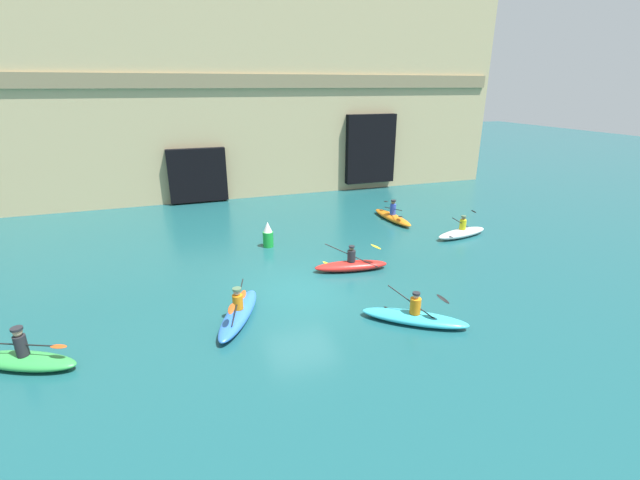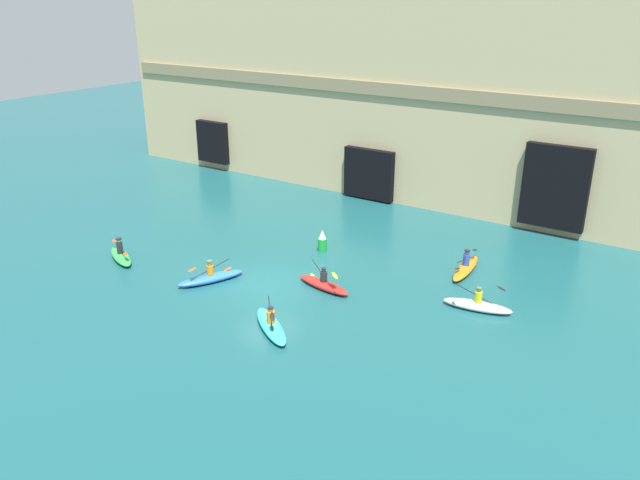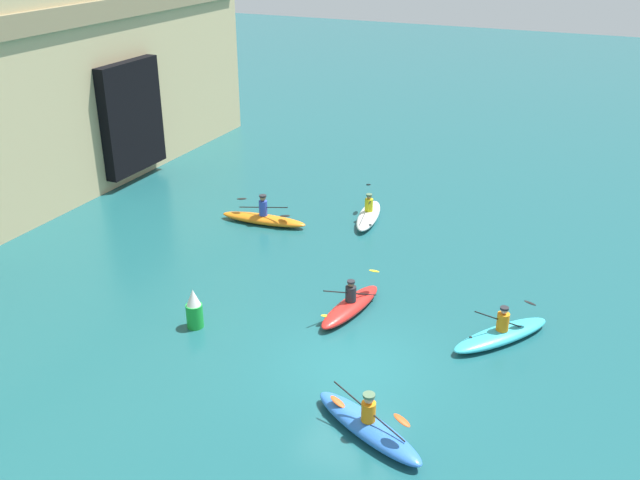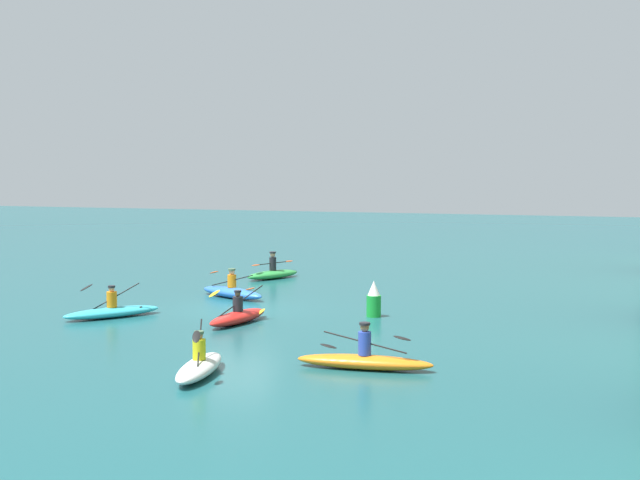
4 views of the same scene
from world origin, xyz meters
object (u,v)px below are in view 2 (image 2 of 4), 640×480
object	(u,v)px
kayak_blue	(211,277)
kayak_red	(324,284)
kayak_cyan	(271,325)
kayak_white	(478,305)
kayak_orange	(466,267)
kayak_green	(121,255)
marker_buoy	(322,241)

from	to	relation	value
kayak_blue	kayak_red	world-z (taller)	kayak_red
kayak_cyan	kayak_white	size ratio (longest dim) A/B	1.03
kayak_blue	kayak_red	size ratio (longest dim) A/B	1.07
kayak_orange	kayak_blue	bearing A→B (deg)	124.71
kayak_green	kayak_white	bearing A→B (deg)	-138.10
kayak_white	kayak_orange	bearing A→B (deg)	108.62
kayak_red	marker_buoy	world-z (taller)	marker_buoy
marker_buoy	kayak_cyan	bearing A→B (deg)	-70.63
kayak_white	marker_buoy	bearing A→B (deg)	159.09
kayak_orange	kayak_green	world-z (taller)	kayak_green
kayak_white	kayak_blue	world-z (taller)	kayak_white
kayak_green	marker_buoy	world-z (taller)	marker_buoy
kayak_white	marker_buoy	size ratio (longest dim) A/B	2.54
kayak_orange	kayak_red	distance (m)	7.15
kayak_white	marker_buoy	world-z (taller)	kayak_white
kayak_blue	kayak_red	xyz separation A→B (m)	(4.79, 2.34, -0.00)
kayak_orange	kayak_green	xyz separation A→B (m)	(-15.08, -8.32, 0.01)
kayak_red	kayak_green	bearing A→B (deg)	-154.87
kayak_cyan	kayak_red	bearing A→B (deg)	129.65
marker_buoy	kayak_red	bearing A→B (deg)	-55.68
kayak_white	kayak_red	xyz separation A→B (m)	(-6.59, -1.92, -0.00)
kayak_red	marker_buoy	size ratio (longest dim) A/B	2.54
kayak_red	kayak_blue	bearing A→B (deg)	-144.55
kayak_green	kayak_red	size ratio (longest dim) A/B	0.96
kayak_cyan	kayak_red	size ratio (longest dim) A/B	1.03
kayak_orange	marker_buoy	bearing A→B (deg)	98.87
kayak_cyan	kayak_white	bearing A→B (deg)	80.36
kayak_red	kayak_cyan	bearing A→B (deg)	-76.77
kayak_orange	kayak_blue	world-z (taller)	kayak_orange
kayak_orange	kayak_green	distance (m)	17.23
kayak_cyan	kayak_red	xyz separation A→B (m)	(-0.29, 4.29, 0.02)
kayak_cyan	kayak_green	size ratio (longest dim) A/B	1.07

